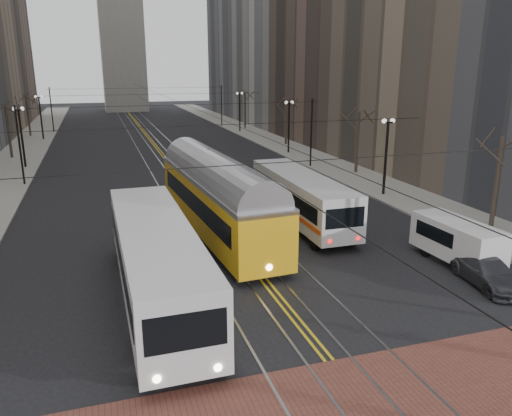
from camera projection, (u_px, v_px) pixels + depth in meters
ground at (317, 346)px, 17.73m from camera, size 260.00×260.00×0.00m
sidewalk_left at (20, 156)px, 54.54m from camera, size 5.00×140.00×0.15m
sidewalk_right at (278, 144)px, 63.31m from camera, size 5.00×140.00×0.15m
streetcar_rails at (159, 150)px, 58.95m from camera, size 4.80×130.00×0.02m
centre_lines at (159, 150)px, 58.94m from camera, size 0.42×130.00×0.01m
building_right_mid at (355, 5)px, 62.66m from camera, size 16.00×20.00×34.00m
building_right_far at (258, 11)px, 98.47m from camera, size 16.00×20.00×40.00m
lamp_posts at (180, 147)px, 43.29m from camera, size 27.60×57.20×5.60m
street_trees at (170, 137)px, 49.25m from camera, size 31.68×53.28×5.60m
trolley_wires at (170, 128)px, 48.60m from camera, size 25.96×120.00×6.60m
transit_bus at (156, 264)px, 20.60m from camera, size 2.94×13.59×3.39m
streetcar at (217, 204)px, 29.03m from camera, size 3.92×15.71×3.67m
rear_bus at (301, 199)px, 31.19m from camera, size 2.61×11.80×3.08m
cargo_van at (457, 243)px, 24.89m from camera, size 2.13×5.01×2.18m
sedan_grey at (285, 169)px, 44.04m from camera, size 2.45×4.78×1.56m
sedan_parked at (487, 271)px, 22.57m from camera, size 2.41×4.63×1.28m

